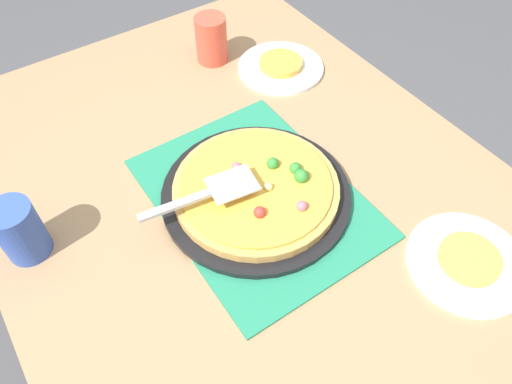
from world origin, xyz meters
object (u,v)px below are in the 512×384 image
at_px(pizza_server, 209,193).
at_px(cup_far, 211,39).
at_px(pizza_pan, 256,194).
at_px(cup_corner, 20,231).
at_px(served_slice_left, 281,63).
at_px(plate_near_left, 281,68).
at_px(plate_far_right, 467,263).
at_px(served_slice_right, 470,259).
at_px(pizza, 257,188).

bearing_deg(pizza_server, cup_far, -31.24).
relative_size(pizza_pan, cup_corner, 3.17).
bearing_deg(served_slice_left, cup_far, 42.29).
xyz_separation_m(plate_near_left, pizza_server, (-0.30, 0.39, 0.07)).
height_order(plate_near_left, pizza_server, pizza_server).
bearing_deg(served_slice_left, pizza_server, 128.01).
relative_size(plate_far_right, served_slice_right, 2.00).
height_order(pizza, plate_near_left, pizza).
height_order(pizza_pan, plate_far_right, pizza_pan).
distance_m(served_slice_right, cup_far, 0.80).
bearing_deg(cup_corner, pizza_server, -110.82).
relative_size(plate_near_left, cup_corner, 1.83).
height_order(plate_near_left, plate_far_right, same).
xyz_separation_m(plate_far_right, pizza_server, (0.36, 0.33, 0.07)).
distance_m(plate_near_left, pizza_server, 0.50).
relative_size(plate_near_left, cup_far, 1.83).
xyz_separation_m(pizza_pan, plate_near_left, (0.32, -0.29, -0.01)).
bearing_deg(pizza_server, served_slice_right, -137.35).
xyz_separation_m(served_slice_left, served_slice_right, (-0.66, 0.06, 0.00)).
bearing_deg(pizza_pan, pizza, -125.45).
bearing_deg(pizza_pan, served_slice_left, -42.61).
bearing_deg(cup_corner, pizza_pan, -107.99).
distance_m(served_slice_right, pizza_server, 0.49).
relative_size(served_slice_right, cup_corner, 0.92).
xyz_separation_m(plate_near_left, cup_corner, (-0.18, 0.71, 0.06)).
bearing_deg(cup_corner, cup_far, -61.51).
relative_size(served_slice_right, cup_far, 0.92).
height_order(served_slice_left, pizza_server, pizza_server).
xyz_separation_m(served_slice_right, pizza_server, (0.36, 0.33, 0.05)).
distance_m(plate_near_left, served_slice_left, 0.01).
xyz_separation_m(cup_far, cup_corner, (-0.32, 0.59, 0.00)).
xyz_separation_m(served_slice_left, cup_corner, (-0.18, 0.71, 0.04)).
distance_m(pizza_pan, served_slice_left, 0.43).
height_order(pizza_pan, served_slice_right, served_slice_right).
bearing_deg(plate_far_right, pizza, 34.01).
bearing_deg(cup_far, pizza, 159.60).
height_order(pizza, cup_far, cup_far).
xyz_separation_m(cup_far, pizza_server, (-0.44, 0.27, 0.01)).
bearing_deg(plate_near_left, pizza, 137.55).
height_order(pizza_pan, pizza, pizza).
relative_size(plate_near_left, served_slice_right, 2.00).
height_order(plate_near_left, cup_far, cup_far).
distance_m(cup_far, pizza_server, 0.51).
bearing_deg(served_slice_left, pizza_pan, 137.39).
distance_m(cup_far, cup_corner, 0.67).
xyz_separation_m(pizza_pan, cup_corner, (0.14, 0.42, 0.05)).
distance_m(pizza, served_slice_left, 0.43).
relative_size(pizza_pan, plate_far_right, 1.73).
xyz_separation_m(pizza, plate_far_right, (-0.34, -0.23, -0.03)).
xyz_separation_m(plate_near_left, plate_far_right, (-0.66, 0.06, 0.00)).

